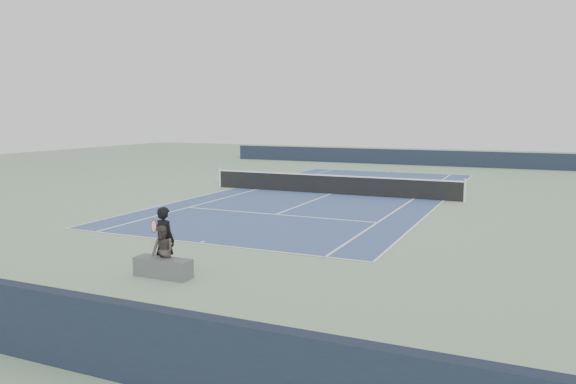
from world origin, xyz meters
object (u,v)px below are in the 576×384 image
at_px(tennis_player, 165,240).
at_px(spectator_bench, 163,259).
at_px(tennis_net, 331,184).
at_px(tennis_ball, 165,278).

height_order(tennis_player, spectator_bench, tennis_player).
bearing_deg(tennis_net, spectator_bench, -85.59).
xyz_separation_m(tennis_net, tennis_player, (1.01, -14.94, 0.34)).
distance_m(tennis_player, tennis_ball, 0.97).
bearing_deg(tennis_net, tennis_player, -86.14).
bearing_deg(spectator_bench, tennis_ball, -44.98).
distance_m(tennis_net, tennis_player, 14.98).
distance_m(tennis_net, spectator_bench, 15.31).
relative_size(tennis_net, tennis_player, 7.68).
bearing_deg(spectator_bench, tennis_net, 94.41).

